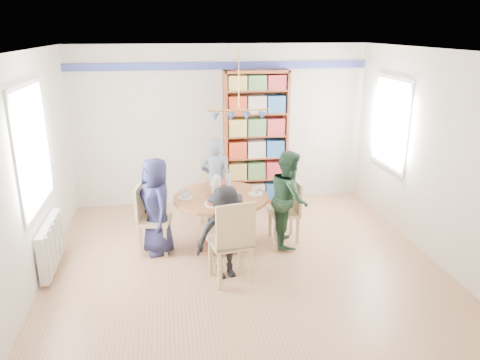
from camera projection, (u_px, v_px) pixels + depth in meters
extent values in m
plane|color=tan|center=(245.00, 266.00, 6.05)|extent=(5.00, 5.00, 0.00)
plane|color=white|center=(246.00, 51.00, 5.21)|extent=(5.00, 5.00, 0.00)
plane|color=white|center=(221.00, 126.00, 7.98)|extent=(5.00, 0.00, 5.00)
plane|color=white|center=(304.00, 266.00, 3.28)|extent=(5.00, 0.00, 5.00)
plane|color=white|center=(26.00, 176.00, 5.26)|extent=(0.00, 5.00, 5.00)
plane|color=white|center=(437.00, 158.00, 6.00)|extent=(0.00, 5.00, 5.00)
cube|color=navy|center=(220.00, 66.00, 7.65)|extent=(5.00, 0.02, 0.12)
cube|color=white|center=(32.00, 148.00, 5.47)|extent=(0.03, 1.32, 1.52)
cube|color=white|center=(34.00, 148.00, 5.47)|extent=(0.01, 1.20, 1.40)
cube|color=white|center=(391.00, 123.00, 7.16)|extent=(0.03, 1.12, 1.42)
cube|color=white|center=(390.00, 123.00, 7.16)|extent=(0.01, 1.00, 1.30)
cylinder|color=gold|center=(239.00, 80.00, 5.80)|extent=(0.01, 0.01, 0.75)
cylinder|color=gold|center=(239.00, 110.00, 5.92)|extent=(0.80, 0.02, 0.02)
cone|color=#4160B7|center=(215.00, 117.00, 5.90)|extent=(0.11, 0.11, 0.10)
cone|color=#4160B7|center=(231.00, 117.00, 5.93)|extent=(0.11, 0.11, 0.10)
cone|color=#4160B7|center=(247.00, 116.00, 5.95)|extent=(0.11, 0.11, 0.10)
cone|color=#4160B7|center=(262.00, 116.00, 5.98)|extent=(0.11, 0.11, 0.10)
cube|color=silver|center=(51.00, 245.00, 5.86)|extent=(0.10, 1.00, 0.60)
cube|color=silver|center=(49.00, 259.00, 5.50)|extent=(0.02, 0.06, 0.56)
cube|color=silver|center=(53.00, 252.00, 5.69)|extent=(0.02, 0.06, 0.56)
cube|color=silver|center=(56.00, 244.00, 5.87)|extent=(0.02, 0.06, 0.56)
cube|color=silver|center=(59.00, 238.00, 6.06)|extent=(0.02, 0.06, 0.56)
cube|color=silver|center=(62.00, 231.00, 6.25)|extent=(0.02, 0.06, 0.56)
cylinder|color=brown|center=(221.00, 198.00, 6.40)|extent=(1.30, 1.30, 0.05)
cylinder|color=brown|center=(221.00, 223.00, 6.52)|extent=(0.16, 0.16, 0.70)
cylinder|color=brown|center=(222.00, 244.00, 6.62)|extent=(0.70, 0.70, 0.04)
cube|color=tan|center=(154.00, 221.00, 6.34)|extent=(0.49, 0.49, 0.05)
cube|color=tan|center=(139.00, 203.00, 6.27)|extent=(0.12, 0.42, 0.50)
cube|color=tan|center=(165.00, 242.00, 6.25)|extent=(0.05, 0.05, 0.43)
cube|color=tan|center=(170.00, 231.00, 6.57)|extent=(0.05, 0.05, 0.43)
cube|color=tan|center=(140.00, 242.00, 6.26)|extent=(0.05, 0.05, 0.43)
cube|color=tan|center=(146.00, 231.00, 6.58)|extent=(0.05, 0.05, 0.43)
cube|color=tan|center=(284.00, 213.00, 6.68)|extent=(0.41, 0.41, 0.05)
cube|color=tan|center=(297.00, 197.00, 6.64)|extent=(0.05, 0.40, 0.47)
cube|color=tan|center=(270.00, 224.00, 6.87)|extent=(0.04, 0.04, 0.40)
cube|color=tan|center=(276.00, 232.00, 6.57)|extent=(0.04, 0.04, 0.40)
cube|color=tan|center=(291.00, 222.00, 6.93)|extent=(0.04, 0.04, 0.40)
cube|color=tan|center=(297.00, 231.00, 6.63)|extent=(0.04, 0.04, 0.40)
cube|color=tan|center=(214.00, 193.00, 7.38)|extent=(0.50, 0.50, 0.05)
cube|color=tan|center=(214.00, 174.00, 7.49)|extent=(0.43, 0.12, 0.51)
cube|color=tan|center=(202.00, 211.00, 7.30)|extent=(0.05, 0.05, 0.44)
cube|color=tan|center=(224.00, 211.00, 7.29)|extent=(0.05, 0.05, 0.44)
cube|color=tan|center=(204.00, 203.00, 7.63)|extent=(0.05, 0.05, 0.44)
cube|color=tan|center=(225.00, 203.00, 7.62)|extent=(0.05, 0.05, 0.44)
cube|color=tan|center=(230.00, 242.00, 5.59)|extent=(0.55, 0.55, 0.06)
cube|color=tan|center=(236.00, 227.00, 5.32)|extent=(0.47, 0.13, 0.56)
cube|color=tan|center=(240.00, 252.00, 5.91)|extent=(0.05, 0.05, 0.48)
cube|color=tan|center=(211.00, 257.00, 5.78)|extent=(0.05, 0.05, 0.48)
cube|color=tan|center=(250.00, 266.00, 5.56)|extent=(0.05, 0.05, 0.48)
cube|color=tan|center=(220.00, 271.00, 5.44)|extent=(0.05, 0.05, 0.48)
imported|color=#191A37|center=(156.00, 206.00, 6.26)|extent=(0.62, 0.76, 1.34)
imported|color=#193220|center=(289.00, 198.00, 6.51)|extent=(0.60, 0.72, 1.36)
imported|color=gray|center=(216.00, 181.00, 7.26)|extent=(0.56, 0.43, 1.36)
imported|color=black|center=(226.00, 233.00, 5.63)|extent=(0.84, 0.61, 1.18)
cube|color=brown|center=(225.00, 139.00, 7.90)|extent=(0.04, 0.33, 2.29)
cube|color=brown|center=(285.00, 137.00, 8.06)|extent=(0.04, 0.33, 2.29)
cube|color=brown|center=(256.00, 71.00, 7.63)|extent=(1.09, 0.33, 0.04)
cube|color=brown|center=(255.00, 199.00, 8.32)|extent=(1.09, 0.33, 0.07)
cube|color=brown|center=(254.00, 136.00, 8.12)|extent=(1.09, 0.02, 2.29)
cube|color=brown|center=(255.00, 178.00, 8.20)|extent=(1.02, 0.30, 0.03)
cube|color=brown|center=(255.00, 157.00, 8.08)|extent=(1.02, 0.30, 0.03)
cube|color=brown|center=(256.00, 135.00, 7.96)|extent=(1.02, 0.30, 0.03)
cube|color=brown|center=(256.00, 113.00, 7.84)|extent=(1.02, 0.30, 0.03)
cube|color=brown|center=(256.00, 90.00, 7.73)|extent=(1.02, 0.30, 0.03)
cube|color=#A03118|center=(237.00, 191.00, 8.20)|extent=(0.30, 0.24, 0.28)
cube|color=beige|center=(255.00, 190.00, 8.25)|extent=(0.30, 0.24, 0.28)
cube|color=#275791|center=(273.00, 190.00, 8.30)|extent=(0.30, 0.24, 0.28)
cube|color=#D1B153|center=(237.00, 171.00, 8.08)|extent=(0.30, 0.24, 0.28)
cube|color=#507943|center=(256.00, 170.00, 8.13)|extent=(0.30, 0.24, 0.28)
cube|color=maroon|center=(274.00, 169.00, 8.18)|extent=(0.30, 0.24, 0.28)
cube|color=#A03118|center=(237.00, 149.00, 7.96)|extent=(0.30, 0.24, 0.28)
cube|color=beige|center=(256.00, 148.00, 8.01)|extent=(0.30, 0.24, 0.28)
cube|color=#275791|center=(274.00, 148.00, 8.06)|extent=(0.30, 0.24, 0.28)
cube|color=#D1B153|center=(237.00, 127.00, 7.85)|extent=(0.30, 0.24, 0.28)
cube|color=#507943|center=(256.00, 127.00, 7.89)|extent=(0.30, 0.24, 0.28)
cube|color=maroon|center=(275.00, 126.00, 7.94)|extent=(0.30, 0.24, 0.28)
cube|color=#A03118|center=(237.00, 105.00, 7.73)|extent=(0.30, 0.24, 0.28)
cube|color=beige|center=(256.00, 104.00, 7.78)|extent=(0.30, 0.24, 0.28)
cube|color=#275791|center=(275.00, 104.00, 7.82)|extent=(0.30, 0.24, 0.28)
cube|color=#D1B153|center=(237.00, 83.00, 7.62)|extent=(0.30, 0.24, 0.24)
cube|color=#507943|center=(257.00, 82.00, 7.67)|extent=(0.30, 0.24, 0.24)
cube|color=maroon|center=(276.00, 82.00, 7.71)|extent=(0.30, 0.24, 0.24)
cylinder|color=white|center=(216.00, 186.00, 6.43)|extent=(0.12, 0.12, 0.24)
sphere|color=white|center=(216.00, 178.00, 6.39)|extent=(0.09, 0.09, 0.09)
cylinder|color=silver|center=(228.00, 183.00, 6.48)|extent=(0.07, 0.07, 0.28)
cylinder|color=#4160B7|center=(228.00, 173.00, 6.44)|extent=(0.03, 0.03, 0.03)
cylinder|color=white|center=(222.00, 189.00, 6.67)|extent=(0.30, 0.30, 0.01)
cylinder|color=maroon|center=(222.00, 185.00, 6.65)|extent=(0.24, 0.24, 0.09)
cylinder|color=white|center=(216.00, 204.00, 6.09)|extent=(0.30, 0.30, 0.01)
cylinder|color=maroon|center=(216.00, 200.00, 6.08)|extent=(0.24, 0.24, 0.09)
cylinder|color=white|center=(185.00, 198.00, 6.32)|extent=(0.20, 0.20, 0.01)
imported|color=white|center=(185.00, 194.00, 6.31)|extent=(0.12, 0.12, 0.10)
cylinder|color=white|center=(256.00, 194.00, 6.47)|extent=(0.20, 0.20, 0.01)
imported|color=white|center=(256.00, 191.00, 6.45)|extent=(0.10, 0.10, 0.09)
cylinder|color=white|center=(217.00, 184.00, 6.85)|extent=(0.20, 0.20, 0.01)
imported|color=white|center=(217.00, 182.00, 6.84)|extent=(0.12, 0.12, 0.10)
cylinder|color=white|center=(225.00, 209.00, 5.94)|extent=(0.20, 0.20, 0.01)
imported|color=white|center=(225.00, 205.00, 5.93)|extent=(0.10, 0.10, 0.09)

